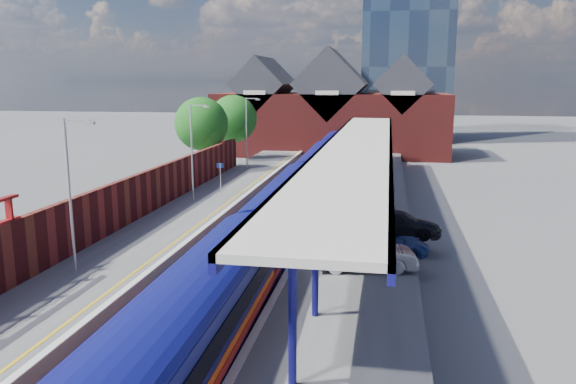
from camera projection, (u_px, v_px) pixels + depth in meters
The scene contains 22 objects.
ground at pixel (298, 195), 48.05m from camera, with size 240.00×240.00×0.00m, color #5B5B5E.
ballast_bed at pixel (275, 223), 38.39m from camera, with size 6.00×76.00×0.06m, color #473D33.
rails at pixel (275, 222), 38.38m from camera, with size 4.51×76.00×0.14m.
left_platform at pixel (198, 213), 39.25m from camera, with size 5.00×76.00×1.00m, color #565659.
right_platform at pixel (363, 220), 37.27m from camera, with size 6.00×76.00×1.00m, color #565659.
coping_left at pixel (230, 207), 38.74m from camera, with size 0.30×76.00×0.05m, color silver.
coping_right at pixel (320, 211), 37.66m from camera, with size 0.30×76.00×0.05m, color silver.
yellow_line at pixel (222, 207), 38.85m from camera, with size 0.14×76.00×0.01m, color yellow.
train at pixel (306, 182), 42.22m from camera, with size 3.02×65.93×3.45m.
canopy at pixel (358, 146), 38.31m from camera, with size 4.50×52.00×4.48m.
lamp_post_b at pixel (72, 186), 25.01m from camera, with size 1.48×0.18×7.00m.
lamp_post_c at pixel (193, 146), 40.46m from camera, with size 1.48×0.18×7.00m.
lamp_post_d at pixel (248, 128), 55.91m from camera, with size 1.48×0.18×7.00m.
platform_sign at pixel (220, 173), 42.60m from camera, with size 0.55×0.08×2.50m.
brick_wall at pixel (118, 204), 33.08m from camera, with size 0.35×50.00×3.86m.
station_building at pixel (332, 113), 74.03m from camera, with size 30.00×12.12×13.78m.
glass_tower at pixel (408, 14), 90.68m from camera, with size 14.20×14.20×40.30m.
tree_near at pixel (203, 125), 54.51m from camera, with size 5.20×5.20×8.10m.
tree_far at pixel (235, 120), 62.06m from camera, with size 5.20×5.20×8.10m.
parked_car_silver at pixel (365, 254), 25.84m from camera, with size 1.63×4.68×1.54m, color #A6A7AA.
parked_car_dark at pixel (399, 223), 31.68m from camera, with size 1.92×4.72×1.37m, color black.
parked_car_blue at pixel (386, 244), 27.99m from camera, with size 1.99×4.33×1.20m, color navy.
Camera 1 is at (7.46, -16.50, 9.58)m, focal length 35.00 mm.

